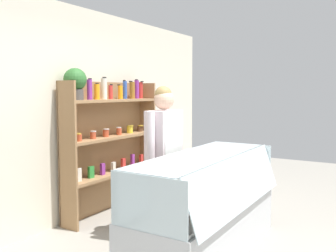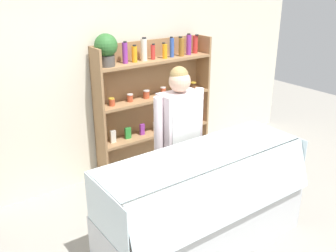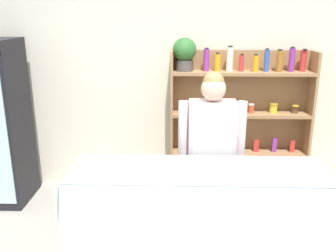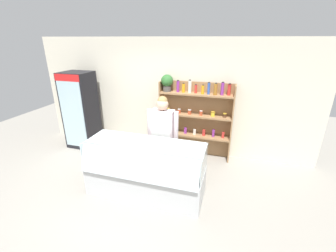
% 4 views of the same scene
% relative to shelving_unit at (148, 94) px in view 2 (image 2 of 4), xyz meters
% --- Properties ---
extents(back_wall, '(6.80, 0.10, 2.70)m').
position_rel_shelving_unit_xyz_m(back_wall, '(-0.64, 0.20, 0.27)').
color(back_wall, silver).
rests_on(back_wall, ground).
extents(shelving_unit, '(1.67, 0.29, 1.91)m').
position_rel_shelving_unit_xyz_m(shelving_unit, '(0.00, 0.00, 0.00)').
color(shelving_unit, '#9E754C').
rests_on(shelving_unit, ground).
extents(deli_display_case, '(2.07, 0.81, 1.01)m').
position_rel_shelving_unit_xyz_m(deli_display_case, '(-0.48, -1.71, -0.77)').
color(deli_display_case, silver).
rests_on(deli_display_case, ground).
extents(shop_clerk, '(0.62, 0.25, 1.70)m').
position_rel_shelving_unit_xyz_m(shop_clerk, '(-0.34, -1.13, -0.08)').
color(shop_clerk, '#4C4233').
rests_on(shop_clerk, ground).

